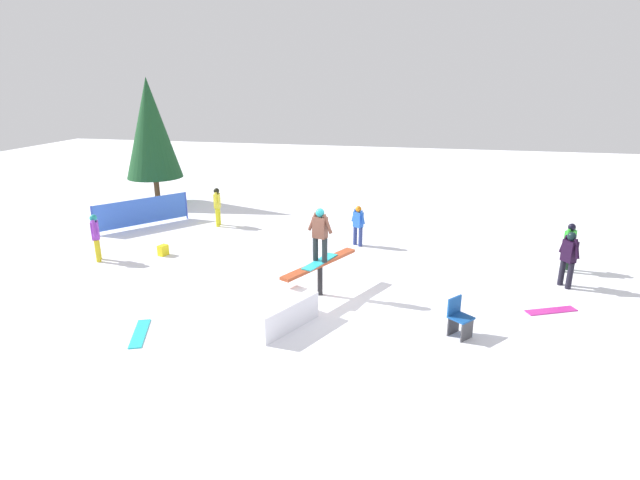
% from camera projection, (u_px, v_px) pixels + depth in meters
% --- Properties ---
extents(ground_plane, '(60.00, 60.00, 0.00)m').
position_uv_depth(ground_plane, '(320.00, 294.00, 13.11)').
color(ground_plane, white).
extents(rail_feature, '(2.62, 1.47, 0.91)m').
position_uv_depth(rail_feature, '(320.00, 267.00, 12.87)').
color(rail_feature, black).
rests_on(rail_feature, ground).
extents(snow_kicker_ramp, '(2.28, 2.14, 0.63)m').
position_uv_depth(snow_kicker_ramp, '(269.00, 309.00, 11.59)').
color(snow_kicker_ramp, white).
rests_on(snow_kicker_ramp, ground).
extents(main_rider_on_rail, '(1.40, 0.71, 1.43)m').
position_uv_depth(main_rider_on_rail, '(320.00, 236.00, 12.61)').
color(main_rider_on_rail, '#23B5C8').
rests_on(main_rider_on_rail, rail_feature).
extents(bystander_green, '(0.54, 0.46, 1.45)m').
position_uv_depth(bystander_green, '(569.00, 245.00, 14.50)').
color(bystander_green, black).
rests_on(bystander_green, ground).
extents(bystander_yellow, '(0.64, 0.28, 1.48)m').
position_uv_depth(bystander_yellow, '(217.00, 205.00, 19.00)').
color(bystander_yellow, yellow).
rests_on(bystander_yellow, ground).
extents(bystander_blue, '(0.41, 0.54, 1.38)m').
position_uv_depth(bystander_blue, '(358.00, 224.00, 16.74)').
color(bystander_blue, navy).
rests_on(bystander_blue, ground).
extents(bystander_purple, '(0.59, 0.41, 1.48)m').
position_uv_depth(bystander_purple, '(96.00, 235.00, 15.32)').
color(bystander_purple, gold).
rests_on(bystander_purple, ground).
extents(bystander_black, '(0.64, 0.43, 1.55)m').
position_uv_depth(bystander_black, '(569.00, 257.00, 13.35)').
color(bystander_black, black).
rests_on(bystander_black, ground).
extents(loose_snowboard_cyan, '(1.32, 0.75, 0.02)m').
position_uv_depth(loose_snowboard_cyan, '(140.00, 333.00, 11.09)').
color(loose_snowboard_cyan, '#27C0C7').
rests_on(loose_snowboard_cyan, ground).
extents(loose_snowboard_magenta, '(0.79, 1.29, 0.02)m').
position_uv_depth(loose_snowboard_magenta, '(551.00, 311.00, 12.17)').
color(loose_snowboard_magenta, '#C32991').
rests_on(loose_snowboard_magenta, ground).
extents(folding_chair, '(0.62, 0.62, 0.88)m').
position_uv_depth(folding_chair, '(459.00, 319.00, 10.89)').
color(folding_chair, '#3F3F44').
rests_on(folding_chair, ground).
extents(backpack_on_snow, '(0.35, 0.30, 0.34)m').
position_uv_depth(backpack_on_snow, '(163.00, 250.00, 15.97)').
color(backpack_on_snow, yellow).
rests_on(backpack_on_snow, ground).
extents(safety_fence, '(2.92, 2.26, 1.10)m').
position_uv_depth(safety_fence, '(142.00, 212.00, 18.92)').
color(safety_fence, blue).
rests_on(safety_fence, ground).
extents(pine_tree_near, '(2.42, 2.42, 5.49)m').
position_uv_depth(pine_tree_near, '(151.00, 129.00, 21.62)').
color(pine_tree_near, '#4C331E').
rests_on(pine_tree_near, ground).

